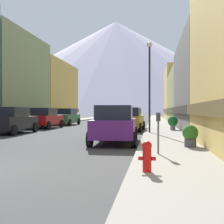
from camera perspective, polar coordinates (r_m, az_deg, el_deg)
sidewalk_left at (r=42.81m, az=-7.96°, el=-1.71°), size 2.50×100.00×0.15m
sidewalk_right at (r=41.14m, az=9.02°, el=-1.79°), size 2.50×100.00×0.15m
storefront_left_2 at (r=34.15m, az=-20.96°, el=5.69°), size 7.14×11.94×9.90m
storefront_left_3 at (r=46.03m, az=-13.43°, el=3.67°), size 7.84×13.74×8.89m
storefront_right_2 at (r=34.90m, az=16.81°, el=2.51°), size 7.03×13.32×6.06m
storefront_right_3 at (r=48.00m, az=16.25°, el=3.17°), size 10.06×12.60×8.28m
car_left_1 at (r=20.58m, az=-19.06°, el=-1.54°), size 2.09×4.41×1.78m
car_left_2 at (r=26.10m, az=-12.99°, el=-1.16°), size 2.12×4.43×1.78m
car_left_3 at (r=32.04m, az=-8.94°, el=-0.89°), size 2.21×4.47×1.78m
car_right_0 at (r=13.69m, az=0.59°, el=-2.43°), size 2.22×4.47×1.78m
car_right_1 at (r=22.42m, az=3.51°, el=-1.38°), size 2.24×4.48×1.78m
car_driving_0 at (r=54.52m, az=0.52°, el=-0.42°), size 2.06×4.40×1.78m
car_driving_1 at (r=51.54m, az=0.08°, el=-0.46°), size 2.06×4.40×1.78m
fire_hydrant_near at (r=6.73m, az=6.89°, el=-8.43°), size 0.40×0.22×0.70m
parking_meter_near at (r=9.45m, az=9.07°, el=-2.94°), size 0.14×0.10×1.33m
potted_plant_0 at (r=11.58m, az=15.11°, el=-4.37°), size 0.60×0.60×0.85m
potted_plant_1 at (r=21.59m, az=11.85°, el=-1.90°), size 0.74×0.74×0.99m
streetlamp_right at (r=19.06m, az=7.38°, el=7.63°), size 0.36×0.36×5.86m
mountain_backdrop at (r=271.36m, az=0.69°, el=8.79°), size 275.92×275.92×83.66m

